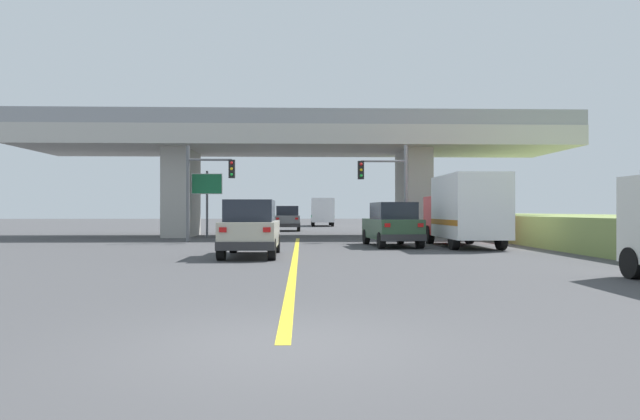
{
  "coord_description": "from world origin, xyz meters",
  "views": [
    {
      "loc": [
        0.23,
        -6.91,
        1.64
      ],
      "look_at": [
        1.12,
        20.54,
        1.68
      ],
      "focal_mm": 31.85,
      "sensor_mm": 36.0,
      "label": 1
    }
  ],
  "objects_px": {
    "suv_lead": "(251,228)",
    "semi_truck_distant": "(322,211)",
    "sedan_oncoming": "(288,218)",
    "highway_sign": "(207,189)",
    "traffic_signal_farside": "(204,182)",
    "suv_crossing": "(392,224)",
    "box_truck": "(465,210)",
    "traffic_signal_nearside": "(389,182)"
  },
  "relations": [
    {
      "from": "suv_lead",
      "to": "traffic_signal_farside",
      "type": "height_order",
      "value": "traffic_signal_farside"
    },
    {
      "from": "box_truck",
      "to": "suv_lead",
      "type": "bearing_deg",
      "value": -151.26
    },
    {
      "from": "suv_crossing",
      "to": "traffic_signal_farside",
      "type": "height_order",
      "value": "traffic_signal_farside"
    },
    {
      "from": "suv_crossing",
      "to": "box_truck",
      "type": "bearing_deg",
      "value": -13.79
    },
    {
      "from": "suv_lead",
      "to": "traffic_signal_farside",
      "type": "xyz_separation_m",
      "value": [
        -3.25,
        9.37,
        2.13
      ]
    },
    {
      "from": "suv_crossing",
      "to": "semi_truck_distant",
      "type": "relative_size",
      "value": 0.69
    },
    {
      "from": "sedan_oncoming",
      "to": "highway_sign",
      "type": "height_order",
      "value": "highway_sign"
    },
    {
      "from": "box_truck",
      "to": "traffic_signal_nearside",
      "type": "bearing_deg",
      "value": 122.95
    },
    {
      "from": "traffic_signal_farside",
      "to": "semi_truck_distant",
      "type": "relative_size",
      "value": 0.74
    },
    {
      "from": "sedan_oncoming",
      "to": "traffic_signal_nearside",
      "type": "height_order",
      "value": "traffic_signal_nearside"
    },
    {
      "from": "box_truck",
      "to": "highway_sign",
      "type": "relative_size",
      "value": 1.64
    },
    {
      "from": "suv_lead",
      "to": "sedan_oncoming",
      "type": "distance_m",
      "value": 25.76
    },
    {
      "from": "traffic_signal_nearside",
      "to": "traffic_signal_farside",
      "type": "height_order",
      "value": "traffic_signal_nearside"
    },
    {
      "from": "box_truck",
      "to": "sedan_oncoming",
      "type": "relative_size",
      "value": 1.56
    },
    {
      "from": "sedan_oncoming",
      "to": "suv_crossing",
      "type": "bearing_deg",
      "value": -75.31
    },
    {
      "from": "box_truck",
      "to": "traffic_signal_nearside",
      "type": "height_order",
      "value": "traffic_signal_nearside"
    },
    {
      "from": "sedan_oncoming",
      "to": "highway_sign",
      "type": "distance_m",
      "value": 12.33
    },
    {
      "from": "suv_lead",
      "to": "semi_truck_distant",
      "type": "xyz_separation_m",
      "value": [
        4.02,
        40.42,
        0.56
      ]
    },
    {
      "from": "traffic_signal_farside",
      "to": "suv_lead",
      "type": "bearing_deg",
      "value": -70.86
    },
    {
      "from": "suv_lead",
      "to": "sedan_oncoming",
      "type": "relative_size",
      "value": 1.06
    },
    {
      "from": "sedan_oncoming",
      "to": "semi_truck_distant",
      "type": "height_order",
      "value": "semi_truck_distant"
    },
    {
      "from": "semi_truck_distant",
      "to": "highway_sign",
      "type": "bearing_deg",
      "value": -107.14
    },
    {
      "from": "traffic_signal_nearside",
      "to": "highway_sign",
      "type": "relative_size",
      "value": 1.25
    },
    {
      "from": "traffic_signal_nearside",
      "to": "semi_truck_distant",
      "type": "height_order",
      "value": "traffic_signal_nearside"
    },
    {
      "from": "traffic_signal_farside",
      "to": "highway_sign",
      "type": "bearing_deg",
      "value": 98.03
    },
    {
      "from": "suv_crossing",
      "to": "traffic_signal_farside",
      "type": "bearing_deg",
      "value": 153.1
    },
    {
      "from": "suv_crossing",
      "to": "traffic_signal_nearside",
      "type": "relative_size",
      "value": 0.92
    },
    {
      "from": "traffic_signal_nearside",
      "to": "box_truck",
      "type": "bearing_deg",
      "value": -57.05
    },
    {
      "from": "suv_lead",
      "to": "traffic_signal_farside",
      "type": "distance_m",
      "value": 10.15
    },
    {
      "from": "suv_crossing",
      "to": "suv_lead",
      "type": "bearing_deg",
      "value": -141.52
    },
    {
      "from": "suv_lead",
      "to": "sedan_oncoming",
      "type": "bearing_deg",
      "value": 88.48
    },
    {
      "from": "traffic_signal_farside",
      "to": "sedan_oncoming",
      "type": "bearing_deg",
      "value": 76.48
    },
    {
      "from": "sedan_oncoming",
      "to": "semi_truck_distant",
      "type": "relative_size",
      "value": 0.63
    },
    {
      "from": "box_truck",
      "to": "highway_sign",
      "type": "bearing_deg",
      "value": 144.32
    },
    {
      "from": "suv_lead",
      "to": "highway_sign",
      "type": "height_order",
      "value": "highway_sign"
    },
    {
      "from": "box_truck",
      "to": "semi_truck_distant",
      "type": "xyz_separation_m",
      "value": [
        -5.18,
        35.37,
        -0.1
      ]
    },
    {
      "from": "suv_lead",
      "to": "suv_crossing",
      "type": "relative_size",
      "value": 0.97
    },
    {
      "from": "semi_truck_distant",
      "to": "suv_crossing",
      "type": "bearing_deg",
      "value": -86.78
    },
    {
      "from": "sedan_oncoming",
      "to": "highway_sign",
      "type": "bearing_deg",
      "value": -112.52
    },
    {
      "from": "traffic_signal_farside",
      "to": "traffic_signal_nearside",
      "type": "bearing_deg",
      "value": -0.17
    },
    {
      "from": "box_truck",
      "to": "traffic_signal_nearside",
      "type": "xyz_separation_m",
      "value": [
        -2.79,
        4.3,
        1.47
      ]
    },
    {
      "from": "sedan_oncoming",
      "to": "traffic_signal_farside",
      "type": "bearing_deg",
      "value": -103.52
    }
  ]
}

